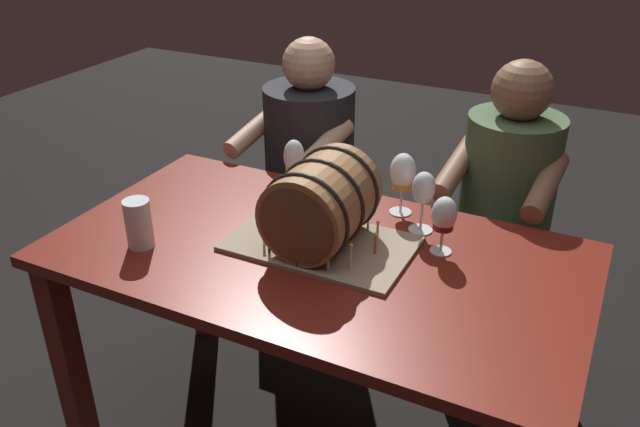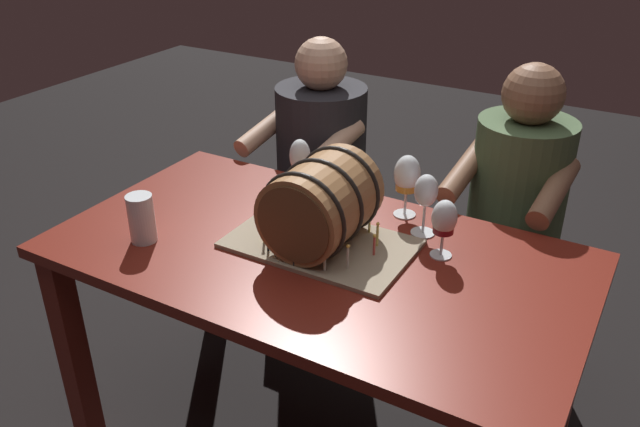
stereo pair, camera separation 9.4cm
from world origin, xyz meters
name	(u,v)px [view 2 (the right image)]	position (x,y,z in m)	size (l,w,h in m)	color
dining_table	(316,284)	(0.00, 0.00, 0.64)	(1.47, 0.80, 0.76)	maroon
barrel_cake	(320,206)	(0.00, 0.03, 0.88)	(0.51, 0.32, 0.26)	gray
wine_glass_red	(444,220)	(0.31, 0.15, 0.87)	(0.07, 0.07, 0.17)	white
wine_glass_white	(300,159)	(-0.21, 0.27, 0.89)	(0.07, 0.07, 0.20)	white
wine_glass_rose	(344,162)	(-0.08, 0.32, 0.88)	(0.07, 0.07, 0.18)	white
wine_glass_empty	(426,193)	(0.22, 0.24, 0.89)	(0.07, 0.07, 0.19)	white
wine_glass_amber	(407,176)	(0.13, 0.32, 0.88)	(0.08, 0.08, 0.20)	white
beer_pint	(142,220)	(-0.45, -0.19, 0.82)	(0.07, 0.07, 0.14)	white
person_seated_left	(321,194)	(-0.38, 0.69, 0.54)	(0.41, 0.50, 1.16)	black
person_seated_right	(509,245)	(0.38, 0.69, 0.53)	(0.38, 0.47, 1.17)	#2A3A24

